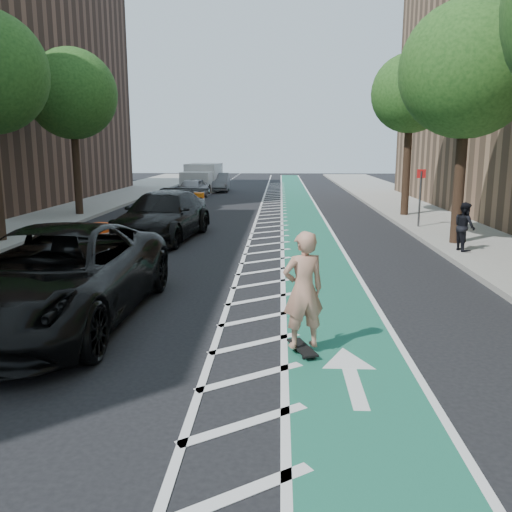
# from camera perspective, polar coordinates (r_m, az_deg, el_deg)

# --- Properties ---
(ground) EXTENTS (120.00, 120.00, 0.00)m
(ground) POSITION_cam_1_polar(r_m,az_deg,el_deg) (11.04, -7.58, -6.46)
(ground) COLOR black
(ground) RESTS_ON ground
(bike_lane) EXTENTS (2.00, 90.00, 0.01)m
(bike_lane) POSITION_cam_1_polar(r_m,az_deg,el_deg) (20.64, 5.55, 2.00)
(bike_lane) COLOR #1B6047
(bike_lane) RESTS_ON ground
(buffer_strip) EXTENTS (1.40, 90.00, 0.01)m
(buffer_strip) POSITION_cam_1_polar(r_m,az_deg,el_deg) (20.62, 1.38, 2.04)
(buffer_strip) COLOR silver
(buffer_strip) RESTS_ON ground
(sidewalk_right) EXTENTS (5.00, 90.00, 0.15)m
(sidewalk_right) POSITION_cam_1_polar(r_m,az_deg,el_deg) (21.96, 22.76, 1.91)
(sidewalk_right) COLOR gray
(sidewalk_right) RESTS_ON ground
(curb_right) EXTENTS (0.12, 90.00, 0.16)m
(curb_right) POSITION_cam_1_polar(r_m,az_deg,el_deg) (21.23, 16.54, 2.04)
(curb_right) COLOR gray
(curb_right) RESTS_ON ground
(curb_left) EXTENTS (0.12, 90.00, 0.16)m
(curb_left) POSITION_cam_1_polar(r_m,az_deg,el_deg) (22.47, -21.00, 2.25)
(curb_left) COLOR gray
(curb_left) RESTS_ON ground
(tree_r_c) EXTENTS (4.20, 4.20, 7.90)m
(tree_r_c) POSITION_cam_1_polar(r_m,az_deg,el_deg) (19.44, 21.56, 17.77)
(tree_r_c) COLOR #382619
(tree_r_c) RESTS_ON ground
(tree_r_d) EXTENTS (4.20, 4.20, 7.90)m
(tree_r_d) POSITION_cam_1_polar(r_m,az_deg,el_deg) (27.11, 15.95, 16.10)
(tree_r_d) COLOR #382619
(tree_r_d) RESTS_ON ground
(tree_l_d) EXTENTS (4.20, 4.20, 7.90)m
(tree_l_d) POSITION_cam_1_polar(r_m,az_deg,el_deg) (28.21, -18.53, 15.76)
(tree_l_d) COLOR #382619
(tree_l_d) RESTS_ON ground
(sign_post) EXTENTS (0.35, 0.08, 2.47)m
(sign_post) POSITION_cam_1_polar(r_m,az_deg,el_deg) (23.14, 16.88, 5.94)
(sign_post) COLOR #4C4C4C
(sign_post) RESTS_ON ground
(skateboard) EXTENTS (0.51, 0.88, 0.11)m
(skateboard) POSITION_cam_1_polar(r_m,az_deg,el_deg) (9.16, 4.89, -9.60)
(skateboard) COLOR black
(skateboard) RESTS_ON ground
(skateboarder) EXTENTS (0.82, 0.68, 1.94)m
(skateboarder) POSITION_cam_1_polar(r_m,az_deg,el_deg) (8.85, 5.00, -3.59)
(skateboarder) COLOR tan
(skateboarder) RESTS_ON skateboard
(suv_near) EXTENTS (3.25, 6.79, 1.87)m
(suv_near) POSITION_cam_1_polar(r_m,az_deg,el_deg) (11.08, -20.42, -2.02)
(suv_near) COLOR black
(suv_near) RESTS_ON ground
(suv_far) EXTENTS (3.16, 6.25, 1.74)m
(suv_far) POSITION_cam_1_polar(r_m,az_deg,el_deg) (20.28, -9.76, 4.19)
(suv_far) COLOR black
(suv_far) RESTS_ON ground
(car_silver) EXTENTS (2.01, 4.08, 1.34)m
(car_silver) POSITION_cam_1_polar(r_m,az_deg,el_deg) (36.11, -6.78, 7.08)
(car_silver) COLOR #939398
(car_silver) RESTS_ON ground
(car_grey) EXTENTS (1.70, 4.29, 1.39)m
(car_grey) POSITION_cam_1_polar(r_m,az_deg,el_deg) (41.91, -3.93, 7.76)
(car_grey) COLOR #5C5D61
(car_grey) RESTS_ON ground
(pedestrian) EXTENTS (0.69, 0.82, 1.53)m
(pedestrian) POSITION_cam_1_polar(r_m,az_deg,el_deg) (18.21, 21.10, 2.91)
(pedestrian) COLOR black
(pedestrian) RESTS_ON sidewalk_right
(box_truck) EXTENTS (2.63, 5.19, 2.09)m
(box_truck) POSITION_cam_1_polar(r_m,az_deg,el_deg) (41.58, -5.70, 8.07)
(box_truck) COLOR silver
(box_truck) RESTS_ON ground
(barrel_a) EXTENTS (0.73, 0.73, 1.00)m
(barrel_a) POSITION_cam_1_polar(r_m,az_deg,el_deg) (17.88, -16.11, 1.66)
(barrel_a) COLOR #FF480D
(barrel_a) RESTS_ON ground
(barrel_b) EXTENTS (0.62, 0.62, 0.85)m
(barrel_b) POSITION_cam_1_polar(r_m,az_deg,el_deg) (20.59, -10.55, 2.95)
(barrel_b) COLOR #FF570D
(barrel_b) RESTS_ON ground
(barrel_c) EXTENTS (0.71, 0.71, 0.97)m
(barrel_c) POSITION_cam_1_polar(r_m,az_deg,el_deg) (29.11, -6.00, 5.63)
(barrel_c) COLOR orange
(barrel_c) RESTS_ON ground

